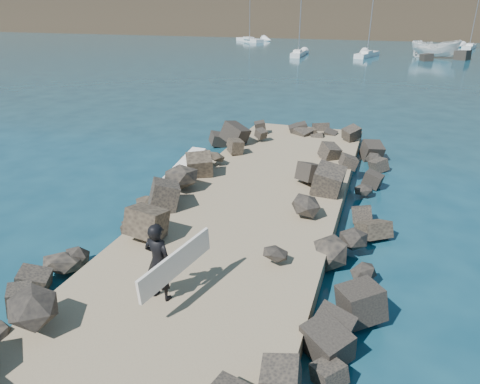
{
  "coord_description": "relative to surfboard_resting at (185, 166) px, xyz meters",
  "views": [
    {
      "loc": [
        4.0,
        -12.74,
        6.91
      ],
      "look_at": [
        0.0,
        -1.0,
        1.5
      ],
      "focal_mm": 32.0,
      "sensor_mm": 36.0,
      "label": 1
    }
  ],
  "objects": [
    {
      "name": "ground",
      "position": [
        3.23,
        -1.7,
        -1.04
      ],
      "size": [
        800.0,
        800.0,
        0.0
      ],
      "primitive_type": "plane",
      "color": "#0F384C",
      "rests_on": "ground"
    },
    {
      "name": "jetty",
      "position": [
        3.23,
        -3.7,
        -0.74
      ],
      "size": [
        6.0,
        26.0,
        0.6
      ],
      "primitive_type": "cube",
      "color": "#8C7759",
      "rests_on": "ground"
    },
    {
      "name": "riprap_left",
      "position": [
        0.33,
        -3.2,
        -0.54
      ],
      "size": [
        2.6,
        22.0,
        1.0
      ],
      "primitive_type": "cube",
      "color": "black",
      "rests_on": "ground"
    },
    {
      "name": "riprap_right",
      "position": [
        6.13,
        -3.2,
        -0.54
      ],
      "size": [
        2.6,
        22.0,
        1.0
      ],
      "primitive_type": "cube",
      "color": "black",
      "rests_on": "ground"
    },
    {
      "name": "surfboard_resting",
      "position": [
        0.0,
        0.0,
        0.0
      ],
      "size": [
        0.81,
        2.56,
        0.08
      ],
      "primitive_type": "cube",
      "rotation": [
        0.0,
        0.0,
        -0.07
      ],
      "color": "white",
      "rests_on": "riprap_left"
    },
    {
      "name": "boat_imported",
      "position": [
        13.0,
        55.64,
        0.25
      ],
      "size": [
        7.07,
        3.94,
        2.58
      ],
      "primitive_type": "imported",
      "rotation": [
        0.0,
        0.0,
        1.35
      ],
      "color": "white",
      "rests_on": "ground"
    },
    {
      "name": "surfer_with_board",
      "position": [
        2.87,
        -7.22,
        0.54
      ],
      "size": [
        1.16,
        2.36,
        1.94
      ],
      "color": "black",
      "rests_on": "jetty"
    },
    {
      "name": "sailboat_d",
      "position": [
        19.88,
        73.11,
        -0.69
      ],
      "size": [
        3.25,
        6.89,
        8.17
      ],
      "color": "white",
      "rests_on": "ground"
    },
    {
      "name": "sailboat_b",
      "position": [
        3.75,
        53.8,
        -0.69
      ],
      "size": [
        3.36,
        6.77,
        8.05
      ],
      "color": "white",
      "rests_on": "ground"
    },
    {
      "name": "sailboat_e",
      "position": [
        -21.71,
        76.68,
        -0.69
      ],
      "size": [
        7.44,
        6.9,
        9.9
      ],
      "color": "white",
      "rests_on": "ground"
    },
    {
      "name": "sailboat_a",
      "position": [
        -6.1,
        51.86,
        -0.69
      ],
      "size": [
        1.64,
        6.48,
        7.82
      ],
      "color": "white",
      "rests_on": "ground"
    }
  ]
}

